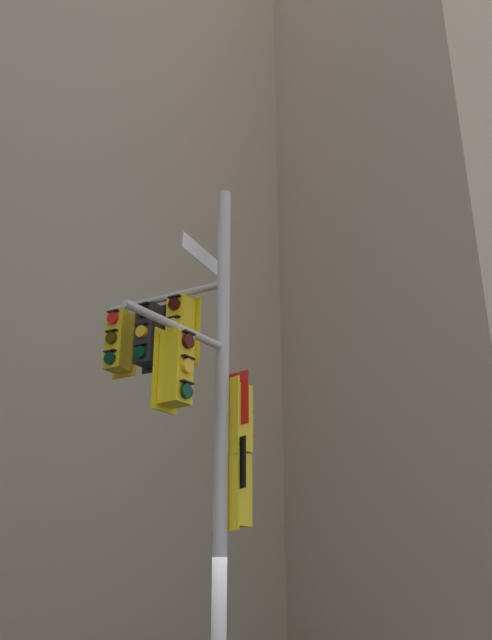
# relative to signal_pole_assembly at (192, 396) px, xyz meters

# --- Properties ---
(building_tower_right) EXTENTS (13.61, 13.61, 43.35)m
(building_tower_right) POSITION_rel_signal_pole_assembly_xyz_m (14.51, 9.15, 16.90)
(building_tower_right) COLOR tan
(building_tower_right) RESTS_ON ground
(building_mid_block) EXTENTS (15.20, 15.20, 47.57)m
(building_mid_block) POSITION_rel_signal_pole_assembly_xyz_m (0.64, 22.20, 19.01)
(building_mid_block) COLOR tan
(building_mid_block) RESTS_ON ground
(signal_pole_assembly) EXTENTS (2.27, 3.05, 8.17)m
(signal_pole_assembly) POSITION_rel_signal_pole_assembly_xyz_m (0.00, 0.00, 0.00)
(signal_pole_assembly) COLOR #B2B2B5
(signal_pole_assembly) RESTS_ON ground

